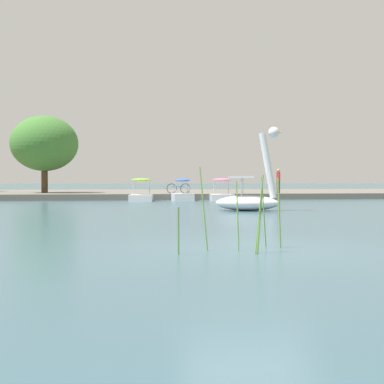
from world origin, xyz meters
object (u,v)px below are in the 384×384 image
at_px(pedal_boat_blue, 183,194).
at_px(pedal_boat_lime, 141,194).
at_px(tree_broadleaf_right, 44,144).
at_px(bicycle_parked, 178,188).
at_px(pedal_boat_pink, 222,194).
at_px(swan_boat, 250,196).
at_px(person_on_path, 278,180).

height_order(pedal_boat_blue, pedal_boat_lime, pedal_boat_lime).
distance_m(tree_broadleaf_right, bicycle_parked, 10.77).
distance_m(pedal_boat_blue, bicycle_parked, 3.01).
bearing_deg(bicycle_parked, pedal_boat_pink, -48.93).
bearing_deg(pedal_boat_lime, tree_broadleaf_right, 134.49).
relative_size(pedal_boat_pink, bicycle_parked, 1.52).
distance_m(pedal_boat_pink, tree_broadleaf_right, 14.23).
xyz_separation_m(pedal_boat_blue, pedal_boat_lime, (-2.70, -0.31, -0.00)).
xyz_separation_m(pedal_boat_pink, tree_broadleaf_right, (-12.12, 6.51, 3.64)).
relative_size(swan_boat, pedal_boat_blue, 1.58).
height_order(pedal_boat_pink, pedal_boat_blue, pedal_boat_pink).
bearing_deg(person_on_path, pedal_boat_pink, -150.74).
bearing_deg(swan_boat, pedal_boat_blue, 96.00).
bearing_deg(bicycle_parked, pedal_boat_lime, -130.36).
xyz_separation_m(swan_boat, pedal_boat_pink, (1.34, 12.38, -0.19)).
bearing_deg(pedal_boat_lime, bicycle_parked, 49.64).
bearing_deg(pedal_boat_blue, swan_boat, -84.00).
bearing_deg(tree_broadleaf_right, person_on_path, -12.99).
bearing_deg(bicycle_parked, pedal_boat_blue, -92.02).
height_order(pedal_boat_lime, person_on_path, person_on_path).
bearing_deg(pedal_boat_pink, person_on_path, 29.26).
bearing_deg(swan_boat, pedal_boat_pink, 83.83).
height_order(pedal_boat_lime, bicycle_parked, pedal_boat_lime).
distance_m(pedal_boat_blue, person_on_path, 7.87).
xyz_separation_m(swan_boat, pedal_boat_blue, (-1.29, 12.28, -0.19)).
bearing_deg(person_on_path, bicycle_parked, 177.89).
height_order(swan_boat, tree_broadleaf_right, tree_broadleaf_right).
relative_size(pedal_boat_blue, pedal_boat_lime, 0.90).
bearing_deg(pedal_boat_blue, pedal_boat_pink, 2.06).
height_order(swan_boat, person_on_path, swan_boat).
height_order(pedal_boat_pink, bicycle_parked, pedal_boat_pink).
bearing_deg(swan_boat, pedal_boat_lime, 108.43).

